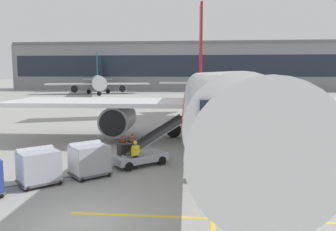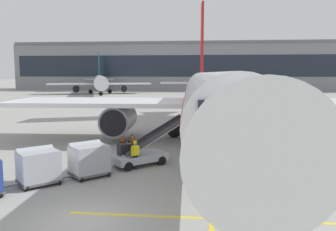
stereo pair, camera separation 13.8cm
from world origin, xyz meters
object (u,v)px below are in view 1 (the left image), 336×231
at_px(distant_airplane, 98,82).
at_px(parked_airplane, 208,97).
at_px(ground_crew_by_loader, 90,160).
at_px(belt_loader, 143,151).
at_px(ground_crew_by_carts, 136,153).
at_px(baggage_cart_lead, 89,159).
at_px(safety_cone_wingtip, 132,137).
at_px(safety_cone_engine_keepout, 122,139).
at_px(baggage_cart_second, 38,166).

bearing_deg(distant_airplane, parked_airplane, -65.67).
height_order(ground_crew_by_loader, distant_airplane, distant_airplane).
relative_size(belt_loader, distant_airplane, 0.13).
bearing_deg(ground_crew_by_carts, baggage_cart_lead, -144.02).
bearing_deg(baggage_cart_lead, ground_crew_by_loader, -63.03).
bearing_deg(safety_cone_wingtip, distant_airplane, 109.02).
distance_m(parked_airplane, ground_crew_by_carts, 11.01).
distance_m(parked_airplane, baggage_cart_lead, 13.52).
bearing_deg(belt_loader, baggage_cart_lead, -133.55).
bearing_deg(safety_cone_engine_keepout, distant_airplane, 108.37).
bearing_deg(parked_airplane, baggage_cart_lead, -121.15).
bearing_deg(ground_crew_by_loader, ground_crew_by_carts, 40.23).
distance_m(baggage_cart_second, safety_cone_engine_keepout, 11.47).
bearing_deg(ground_crew_by_loader, baggage_cart_lead, 116.97).
bearing_deg(distant_airplane, safety_cone_engine_keepout, -71.63).
bearing_deg(ground_crew_by_carts, baggage_cart_second, -143.22).
xyz_separation_m(baggage_cart_lead, ground_crew_by_carts, (2.32, 1.68, -0.00)).
xyz_separation_m(ground_crew_by_loader, safety_cone_engine_keepout, (-0.43, 9.84, -0.71)).
xyz_separation_m(baggage_cart_second, ground_crew_by_carts, (4.46, 3.33, -0.00)).
distance_m(belt_loader, safety_cone_engine_keepout, 7.54).
bearing_deg(safety_cone_wingtip, parked_airplane, 12.52).
xyz_separation_m(parked_airplane, belt_loader, (-4.27, -8.62, -2.87)).
bearing_deg(safety_cone_engine_keepout, ground_crew_by_loader, -87.50).
bearing_deg(baggage_cart_second, safety_cone_wingtip, 77.48).
bearing_deg(parked_airplane, safety_cone_wingtip, -167.48).
bearing_deg(safety_cone_wingtip, ground_crew_by_loader, -91.85).
bearing_deg(belt_loader, distant_airplane, 108.80).
relative_size(belt_loader, safety_cone_wingtip, 6.54).
height_order(baggage_cart_lead, ground_crew_by_loader, baggage_cart_lead).
height_order(parked_airplane, ground_crew_by_loader, parked_airplane).
bearing_deg(belt_loader, ground_crew_by_loader, -130.47).
bearing_deg(baggage_cart_second, safety_cone_engine_keepout, 80.90).
xyz_separation_m(baggage_cart_second, ground_crew_by_loader, (2.24, 1.46, -0.00)).
bearing_deg(ground_crew_by_carts, safety_cone_wingtip, 102.95).
distance_m(parked_airplane, safety_cone_engine_keepout, 8.14).
xyz_separation_m(belt_loader, safety_cone_wingtip, (-2.15, 7.19, -0.50)).
relative_size(baggage_cart_lead, ground_crew_by_loader, 1.46).
bearing_deg(belt_loader, safety_cone_wingtip, 106.67).
distance_m(ground_crew_by_loader, safety_cone_engine_keepout, 9.88).
xyz_separation_m(parked_airplane, ground_crew_by_carts, (-4.53, -9.65, -2.73)).
distance_m(belt_loader, ground_crew_by_loader, 3.82).
relative_size(parked_airplane, safety_cone_wingtip, 60.70).
relative_size(baggage_cart_second, ground_crew_by_loader, 1.46).
distance_m(parked_airplane, safety_cone_wingtip, 7.39).
xyz_separation_m(baggage_cart_lead, distant_airplane, (-22.26, 75.69, 2.22)).
xyz_separation_m(belt_loader, ground_crew_by_carts, (-0.26, -1.03, 0.14)).
xyz_separation_m(parked_airplane, baggage_cart_lead, (-6.85, -11.33, -2.73)).
bearing_deg(belt_loader, ground_crew_by_carts, -104.32).
bearing_deg(ground_crew_by_carts, belt_loader, 75.68).
distance_m(baggage_cart_lead, safety_cone_engine_keepout, 9.68).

